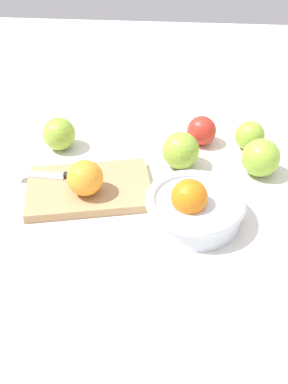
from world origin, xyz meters
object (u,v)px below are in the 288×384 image
knife (59,175)px  apple_front_left (181,150)px  orange_on_board (85,178)px  apple_front_left_2 (202,131)px  apple_front_left_4 (250,136)px  apple_front_left_3 (261,158)px  cutting_board (89,189)px  apple_front_right (59,134)px  bowl (194,206)px

knife → apple_front_left: (-0.25, -0.09, 0.02)m
orange_on_board → apple_front_left_2: 0.33m
apple_front_left_4 → apple_front_left_3: bearing=96.1°
orange_on_board → apple_front_left_4: size_ratio=1.03×
apple_front_left_3 → cutting_board: bearing=15.7°
apple_front_left_2 → apple_front_left_4: size_ratio=1.01×
orange_on_board → apple_front_left_3: orange_on_board is taller
apple_front_left → apple_front_right: apple_front_left is taller
orange_on_board → apple_front_right: orange_on_board is taller
apple_front_left_4 → apple_front_left: bearing=29.1°
knife → apple_front_left_4: 0.45m
bowl → apple_front_right: (0.31, -0.23, 0.00)m
apple_front_right → apple_front_left_3: apple_front_left_3 is taller
apple_front_right → knife: bearing=103.7°
bowl → apple_front_left: (0.03, -0.18, 0.01)m
bowl → apple_front_right: bearing=-36.1°
apple_front_right → orange_on_board: bearing=118.4°
bowl → apple_front_left_3: bowl is taller
knife → apple_front_right: size_ratio=2.02×
orange_on_board → apple_front_left: 0.23m
bowl → apple_front_right: 0.39m
knife → bowl: bearing=162.6°
bowl → knife: bowl is taller
bowl → apple_front_left_3: 0.22m
cutting_board → apple_front_right: apple_front_right is taller
apple_front_left → apple_front_left_2: size_ratio=1.17×
bowl → apple_front_left_4: size_ratio=2.70×
apple_front_left → apple_front_left_4: (-0.16, -0.09, -0.01)m
apple_front_left_2 → apple_front_right: apple_front_right is taller
orange_on_board → apple_front_right: 0.21m
apple_front_right → apple_front_left_4: bearing=-175.0°
bowl → apple_front_left_3: bearing=-130.9°
knife → apple_front_left: bearing=-160.0°
apple_front_left → apple_front_left_3: 0.17m
orange_on_board → apple_front_left_2: size_ratio=1.02×
orange_on_board → apple_front_right: size_ratio=0.93×
apple_front_left_2 → apple_front_left_3: size_ratio=0.85×
cutting_board → knife: (0.07, -0.02, 0.01)m
orange_on_board → knife: size_ratio=0.46×
knife → apple_front_left_2: (-0.30, -0.19, 0.01)m
apple_front_left_2 → apple_front_left_3: apple_front_left_3 is taller
apple_front_left_3 → apple_front_right: bearing=-8.0°
bowl → knife: 0.29m
apple_front_left → orange_on_board: bearing=36.7°
knife → apple_front_left_3: (-0.42, -0.08, 0.02)m
bowl → apple_front_left_4: bowl is taller
orange_on_board → knife: bearing=-34.5°
orange_on_board → apple_front_left: bearing=-143.3°
cutting_board → knife: 0.07m
orange_on_board → bowl: bearing=168.9°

